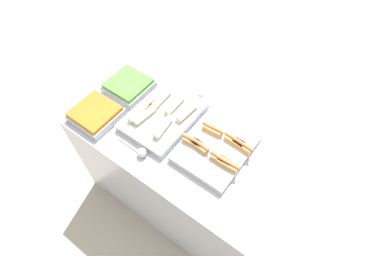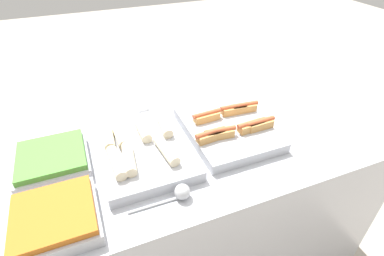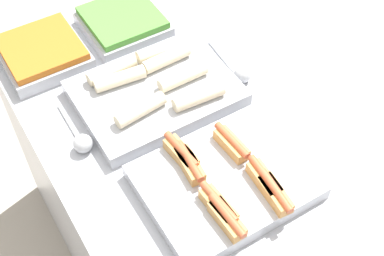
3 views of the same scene
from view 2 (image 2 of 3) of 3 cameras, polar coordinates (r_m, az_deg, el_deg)
The scene contains 8 objects.
ground_plane at distance 2.05m, azimuth 1.79°, elevation -22.01°, with size 12.00×12.00×0.00m, color #ADA393.
counter at distance 1.69m, azimuth 2.07°, elevation -14.01°, with size 1.64×0.83×0.89m.
tray_hotdogs at distance 1.41m, azimuth 6.90°, elevation 0.05°, with size 0.39×0.46×0.10m.
tray_wraps at distance 1.29m, azimuth -9.57°, elevation -3.83°, with size 0.37×0.50×0.09m.
tray_side_front at distance 1.12m, azimuth -24.64°, elevation -15.46°, with size 0.28×0.27×0.07m.
tray_side_back at distance 1.34m, azimuth -25.00°, elevation -5.57°, with size 0.28×0.27×0.07m.
serving_spoon_near at distance 1.11m, azimuth -2.29°, elevation -12.25°, with size 0.23×0.06×0.06m.
serving_spoon_far at distance 1.54m, azimuth -9.48°, elevation 2.96°, with size 0.25×0.06×0.06m.
Camera 2 is at (-0.46, -0.99, 1.74)m, focal length 28.00 mm.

